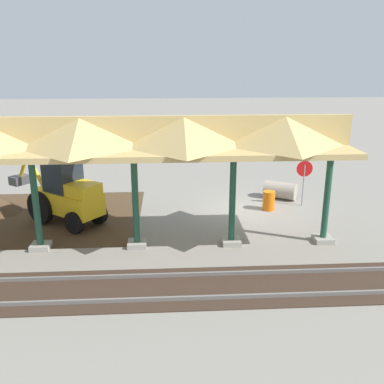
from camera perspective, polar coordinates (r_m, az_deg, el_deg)
The scene contains 9 objects.
ground_plane at distance 20.28m, azimuth 7.65°, elevation -2.36°, with size 120.00×120.00×0.00m, color gray.
dirt_work_zone at distance 20.48m, azimuth -20.33°, elevation -3.12°, with size 9.52×7.00×0.01m, color #4C3823.
platform_canopy at distance 15.44m, azimuth -14.60°, elevation 7.04°, with size 19.11×3.20×4.90m.
rail_tracks at distance 14.05m, azimuth 13.11°, elevation -11.88°, with size 60.00×2.58×0.15m.
stop_sign at distance 20.90m, azimuth 14.73°, elevation 2.38°, with size 0.76×0.07×2.21m.
backhoe at distance 19.01m, azimuth -16.56°, elevation -0.27°, with size 4.79×4.07×2.82m.
dirt_mound at distance 21.76m, azimuth -24.19°, elevation -2.40°, with size 4.00×4.00×1.33m, color #4C3823.
concrete_pipe at distance 22.05m, azimuth 11.68°, elevation 0.22°, with size 1.78×1.52×0.86m.
traffic_barrel at distance 20.28m, azimuth 10.20°, elevation -1.14°, with size 0.56×0.56×0.90m, color orange.
Camera 1 is at (3.83, 18.72, 6.78)m, focal length 40.00 mm.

